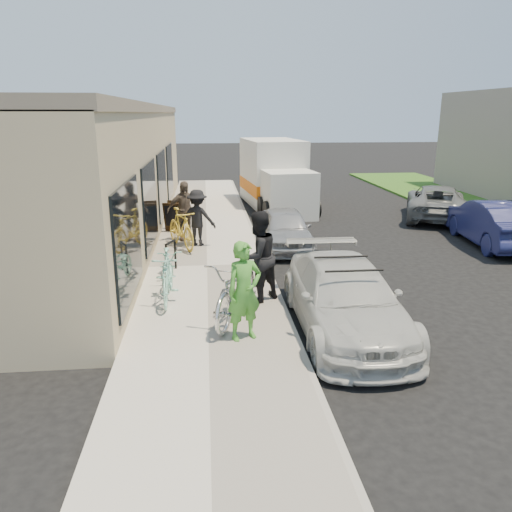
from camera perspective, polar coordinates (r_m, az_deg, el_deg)
name	(u,v)px	position (r m, az deg, el deg)	size (l,w,h in m)	color
ground	(305,312)	(10.42, 5.64, -6.36)	(120.00, 120.00, 0.00)	black
sidewalk	(207,268)	(13.02, -5.60, -1.37)	(3.00, 34.00, 0.15)	#BDB6AA
curb	(266,267)	(13.11, 1.18, -1.22)	(0.12, 34.00, 0.13)	gray
storefront	(108,169)	(17.82, -16.51, 9.50)	(3.60, 20.00, 4.22)	tan
bike_rack	(171,253)	(12.49, -9.71, 0.30)	(0.24, 0.52, 0.78)	black
sandwich_board	(174,216)	(16.87, -9.36, 4.53)	(0.71, 0.72, 0.97)	black
sedan_white	(345,298)	(9.44, 10.10, -4.71)	(1.87, 4.51, 1.34)	beige
sedan_silver	(285,229)	(15.04, 3.35, 3.14)	(1.42, 3.54, 1.21)	#A2A3A8
moving_truck	(275,178)	(21.70, 2.18, 8.91)	(2.73, 5.98, 2.85)	silver
far_car_blue	(493,222)	(17.02, 25.49, 3.49)	(1.51, 4.33, 1.43)	#1A1E50
far_car_gray	(436,202)	(20.57, 19.92, 5.83)	(2.14, 4.65, 1.29)	slate
tandem_bike	(237,288)	(9.46, -2.17, -3.69)	(0.81, 2.33, 1.22)	silver
woman_rider	(244,291)	(8.55, -1.36, -4.03)	(0.64, 0.42, 1.74)	#479632
man_standing	(258,257)	(10.29, 0.22, -0.07)	(0.92, 0.72, 1.90)	black
cruiser_bike_a	(167,276)	(10.55, -10.18, -2.31)	(0.50, 1.77, 1.06)	#93DBC5
cruiser_bike_b	(169,264)	(11.82, -9.96, -0.92)	(0.54, 1.54, 0.81)	#93DBC5
cruiser_bike_c	(181,229)	(14.66, -8.56, 3.12)	(0.54, 1.91, 1.15)	gold
bystander_a	(197,218)	(14.82, -6.70, 4.36)	(1.07, 0.62, 1.66)	black
bystander_b	(184,211)	(15.52, -8.19, 5.14)	(1.07, 0.45, 1.83)	brown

